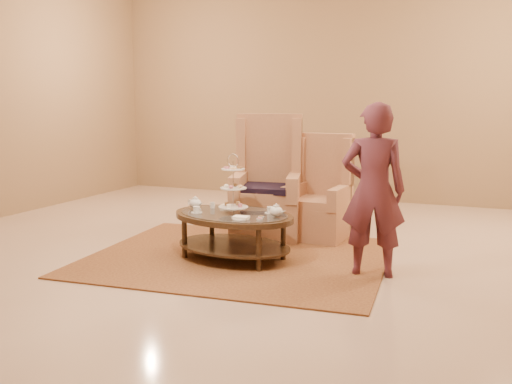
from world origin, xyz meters
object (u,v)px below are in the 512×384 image
at_px(armchair_left, 267,195).
at_px(armchair_right, 320,203).
at_px(tea_table, 233,222).
at_px(person, 373,190).

xyz_separation_m(armchair_left, armchair_right, (0.60, 0.15, -0.08)).
relative_size(tea_table, armchair_left, 0.99).
distance_m(tea_table, armchair_left, 1.11).
height_order(tea_table, armchair_left, armchair_left).
bearing_deg(tea_table, armchair_right, 76.84).
xyz_separation_m(armchair_left, person, (1.44, -1.09, 0.30)).
height_order(armchair_left, person, person).
height_order(armchair_left, armchair_right, armchair_left).
bearing_deg(person, armchair_left, -50.35).
bearing_deg(armchair_left, tea_table, -101.26).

